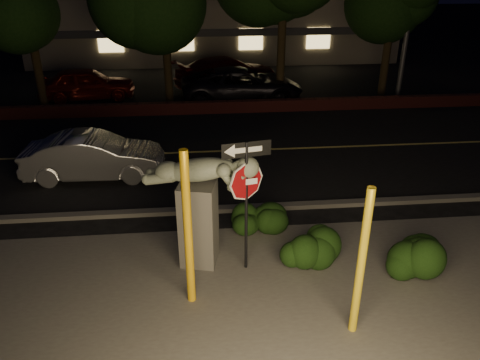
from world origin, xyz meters
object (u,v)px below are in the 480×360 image
parked_car_dark (242,85)px  parked_car_red (87,84)px  yellow_pole_right (361,264)px  parked_car_darkred (227,73)px  yellow_pole_left (188,231)px  sculpture (200,198)px  silver_sedan (94,156)px  signpost (246,182)px

parked_car_dark → parked_car_red: bearing=80.8°
yellow_pole_right → parked_car_darkred: yellow_pole_right is taller
yellow_pole_left → parked_car_dark: (2.32, 13.45, -0.84)m
yellow_pole_left → yellow_pole_right: yellow_pole_left is taller
sculpture → parked_car_darkred: bearing=96.3°
sculpture → silver_sedan: bearing=136.4°
parked_car_darkred → silver_sedan: bearing=128.3°
signpost → parked_car_darkred: signpost is taller
signpost → sculpture: signpost is taller
signpost → parked_car_darkred: (0.66, 14.90, -1.30)m
silver_sedan → parked_car_red: (-1.86, 8.57, 0.05)m
yellow_pole_right → signpost: size_ratio=0.99×
signpost → parked_car_red: signpost is taller
sculpture → parked_car_dark: sculpture is taller
sculpture → parked_car_dark: (2.09, 12.17, -0.81)m
parked_car_red → yellow_pole_left: bearing=-168.4°
silver_sedan → parked_car_dark: bearing=-33.7°
yellow_pole_right → parked_car_red: yellow_pole_right is taller
sculpture → parked_car_dark: bearing=92.8°
yellow_pole_right → signpost: 2.73m
yellow_pole_left → parked_car_darkred: (1.83, 15.84, -0.82)m
sculpture → silver_sedan: size_ratio=0.63×
parked_car_red → parked_car_dark: 7.12m
parked_car_red → parked_car_dark: bearing=-104.7°
signpost → parked_car_red: (-5.89, 13.53, -1.35)m
yellow_pole_left → signpost: (1.16, 0.94, 0.48)m
yellow_pole_right → silver_sedan: bearing=129.4°
yellow_pole_left → sculpture: size_ratio=1.25×
yellow_pole_right → sculpture: size_ratio=1.13×
yellow_pole_left → parked_car_red: 15.25m
yellow_pole_left → yellow_pole_right: size_ratio=1.10×
sculpture → yellow_pole_right: bearing=-29.2°
yellow_pole_left → parked_car_red: yellow_pole_left is taller
yellow_pole_right → parked_car_dark: (-0.56, 14.54, -0.69)m
parked_car_darkred → parked_car_dark: 2.44m
yellow_pole_left → parked_car_dark: size_ratio=0.58×
yellow_pole_left → parked_car_dark: 13.68m
parked_car_red → parked_car_darkred: size_ratio=0.80×
sculpture → parked_car_dark: size_ratio=0.47×
yellow_pole_left → yellow_pole_right: 3.08m
sculpture → parked_car_red: sculpture is taller
yellow_pole_right → signpost: signpost is taller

